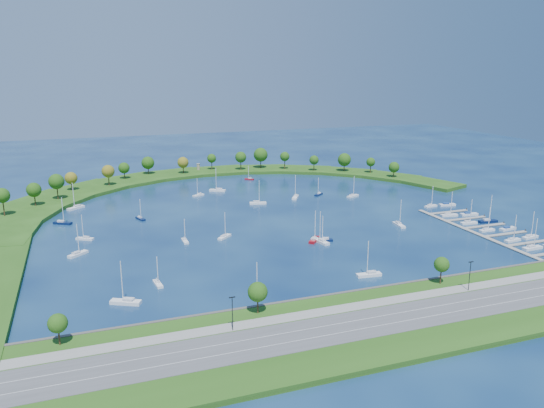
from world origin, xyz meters
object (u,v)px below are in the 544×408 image
object	(u,v)px
docked_boat_3	(530,236)
docked_boat_5	(508,229)
moored_boat_13	(249,178)
moored_boat_18	(126,301)
docked_boat_6	(469,222)
moored_boat_6	(62,222)
moored_boat_9	(224,236)
docked_boat_10	(431,205)
docked_boat_8	(449,214)
harbor_tower	(198,167)
docked_boat_0	(532,247)
moored_boat_14	(140,218)
docked_boat_11	(447,205)
moored_boat_7	(314,239)
docked_boat_9	(469,214)
moored_boat_15	(85,238)
moored_boat_8	(218,190)
moored_boat_12	(369,274)
moored_boat_0	(258,291)
docked_boat_2	(512,239)
moored_boat_1	(76,207)
moored_boat_10	(319,194)
dock_system	(487,231)
moored_boat_5	(399,224)
moored_boat_21	(295,197)
moored_boat_17	(78,253)
moored_boat_4	(258,202)
moored_boat_11	(198,195)
moored_boat_16	(158,283)
moored_boat_20	(324,239)
moored_boat_19	(353,195)
docked_boat_7	(488,221)

from	to	relation	value
docked_boat_3	docked_boat_5	bearing A→B (deg)	82.63
moored_boat_13	moored_boat_18	bearing A→B (deg)	102.69
docked_boat_6	moored_boat_6	bearing A→B (deg)	165.62
moored_boat_9	docked_boat_10	bearing A→B (deg)	-35.72
moored_boat_13	docked_boat_8	world-z (taller)	docked_boat_8
moored_boat_18	harbor_tower	bearing A→B (deg)	-80.68
docked_boat_0	moored_boat_14	bearing A→B (deg)	144.15
docked_boat_10	docked_boat_11	xyz separation A→B (m)	(9.94, -0.78, -0.22)
moored_boat_9	docked_boat_5	distance (m)	129.78
moored_boat_6	moored_boat_18	size ratio (longest dim) A/B	0.92
moored_boat_7	docked_boat_9	size ratio (longest dim) A/B	1.45
moored_boat_13	moored_boat_15	world-z (taller)	moored_boat_15
docked_boat_0	moored_boat_8	bearing A→B (deg)	121.58
moored_boat_12	moored_boat_0	bearing A→B (deg)	6.83
moored_boat_6	moored_boat_8	world-z (taller)	moored_boat_8
moored_boat_8	docked_boat_5	bearing A→B (deg)	162.50
docked_boat_11	harbor_tower	bearing A→B (deg)	136.59
moored_boat_15	docked_boat_2	distance (m)	184.39
moored_boat_13	moored_boat_7	bearing A→B (deg)	126.43
moored_boat_1	moored_boat_9	xyz separation A→B (m)	(60.97, -74.48, -0.09)
moored_boat_1	moored_boat_6	bearing A→B (deg)	38.34
moored_boat_9	moored_boat_18	bearing A→B (deg)	-173.25
moored_boat_10	docked_boat_0	xyz separation A→B (m)	(42.52, -116.73, 0.08)
dock_system	docked_boat_10	size ratio (longest dim) A/B	7.26
harbor_tower	moored_boat_7	distance (m)	168.73
harbor_tower	moored_boat_1	world-z (taller)	moored_boat_1
moored_boat_5	moored_boat_21	bearing A→B (deg)	-154.05
moored_boat_17	docked_boat_10	world-z (taller)	moored_boat_17
moored_boat_12	moored_boat_13	xyz separation A→B (m)	(10.30, 175.06, -0.11)
docked_boat_10	docked_boat_9	bearing A→B (deg)	-77.96
moored_boat_7	moored_boat_17	size ratio (longest dim) A/B	1.04
docked_boat_9	moored_boat_0	bearing A→B (deg)	-149.60
moored_boat_4	moored_boat_11	xyz separation A→B (m)	(-26.49, 29.57, -0.08)
moored_boat_0	docked_boat_8	xyz separation A→B (m)	(119.87, 56.23, 0.05)
moored_boat_13	moored_boat_17	distance (m)	159.25
moored_boat_9	moored_boat_21	distance (m)	80.51
moored_boat_0	moored_boat_16	world-z (taller)	moored_boat_0
moored_boat_6	docked_boat_5	xyz separation A→B (m)	(192.77, -79.53, -0.29)
moored_boat_20	docked_boat_9	bearing A→B (deg)	-157.47
moored_boat_4	moored_boat_6	world-z (taller)	moored_boat_4
docked_boat_8	moored_boat_10	bearing A→B (deg)	132.44
moored_boat_7	moored_boat_11	distance (m)	102.66
moored_boat_21	dock_system	bearing A→B (deg)	64.66
moored_boat_14	moored_boat_5	bearing A→B (deg)	44.82
moored_boat_10	docked_boat_0	world-z (taller)	docked_boat_0
harbor_tower	moored_boat_19	size ratio (longest dim) A/B	0.37
docked_boat_9	docked_boat_0	bearing A→B (deg)	-93.76
moored_boat_7	moored_boat_18	world-z (taller)	moored_boat_18
moored_boat_15	docked_boat_7	bearing A→B (deg)	-161.11
moored_boat_21	docked_boat_10	xyz separation A→B (m)	(60.62, -42.76, -0.07)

